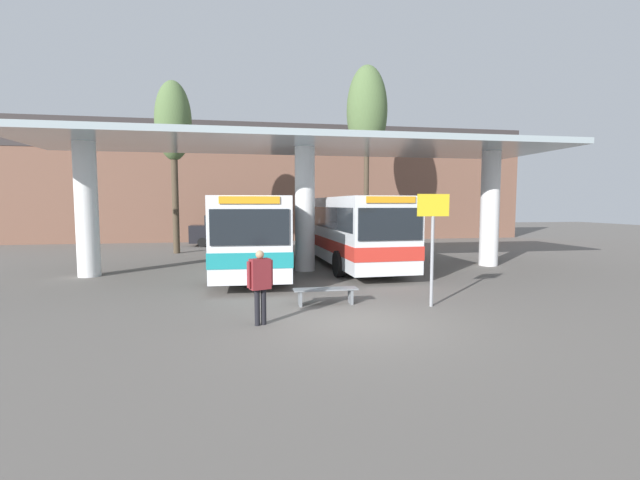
{
  "coord_description": "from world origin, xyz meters",
  "views": [
    {
      "loc": [
        -2.51,
        -9.72,
        2.81
      ],
      "look_at": [
        0.0,
        4.46,
        1.6
      ],
      "focal_mm": 24.0,
      "sensor_mm": 36.0,
      "label": 1
    }
  ],
  "objects_px": {
    "transit_bus_center_bay": "(346,227)",
    "poplar_tree_behind_right": "(367,113)",
    "info_sign_platform": "(433,227)",
    "waiting_bench_near_pillar": "(326,292)",
    "poplar_tree_behind_left": "(173,124)",
    "parked_car_street": "(225,231)",
    "pedestrian_waiting": "(260,280)",
    "transit_bus_left_bay": "(253,230)"
  },
  "relations": [
    {
      "from": "poplar_tree_behind_right",
      "to": "poplar_tree_behind_left",
      "type": "bearing_deg",
      "value": -172.42
    },
    {
      "from": "transit_bus_center_bay",
      "to": "poplar_tree_behind_left",
      "type": "height_order",
      "value": "poplar_tree_behind_left"
    },
    {
      "from": "poplar_tree_behind_left",
      "to": "transit_bus_left_bay",
      "type": "bearing_deg",
      "value": -59.51
    },
    {
      "from": "poplar_tree_behind_left",
      "to": "parked_car_street",
      "type": "relative_size",
      "value": 2.12
    },
    {
      "from": "poplar_tree_behind_left",
      "to": "poplar_tree_behind_right",
      "type": "bearing_deg",
      "value": 7.58
    },
    {
      "from": "pedestrian_waiting",
      "to": "poplar_tree_behind_left",
      "type": "height_order",
      "value": "poplar_tree_behind_left"
    },
    {
      "from": "poplar_tree_behind_right",
      "to": "parked_car_street",
      "type": "relative_size",
      "value": 2.55
    },
    {
      "from": "waiting_bench_near_pillar",
      "to": "poplar_tree_behind_right",
      "type": "relative_size",
      "value": 0.16
    },
    {
      "from": "info_sign_platform",
      "to": "transit_bus_center_bay",
      "type": "bearing_deg",
      "value": 92.31
    },
    {
      "from": "poplar_tree_behind_left",
      "to": "pedestrian_waiting",
      "type": "bearing_deg",
      "value": -74.97
    },
    {
      "from": "transit_bus_center_bay",
      "to": "poplar_tree_behind_right",
      "type": "relative_size",
      "value": 0.99
    },
    {
      "from": "transit_bus_left_bay",
      "to": "poplar_tree_behind_right",
      "type": "relative_size",
      "value": 0.92
    },
    {
      "from": "info_sign_platform",
      "to": "parked_car_street",
      "type": "xyz_separation_m",
      "value": [
        -6.37,
        18.8,
        -1.2
      ]
    },
    {
      "from": "transit_bus_center_bay",
      "to": "pedestrian_waiting",
      "type": "distance_m",
      "value": 10.63
    },
    {
      "from": "waiting_bench_near_pillar",
      "to": "parked_car_street",
      "type": "bearing_deg",
      "value": 101.06
    },
    {
      "from": "parked_car_street",
      "to": "waiting_bench_near_pillar",
      "type": "bearing_deg",
      "value": -78.08
    },
    {
      "from": "transit_bus_left_bay",
      "to": "transit_bus_center_bay",
      "type": "xyz_separation_m",
      "value": [
        4.32,
        1.27,
        0.01
      ]
    },
    {
      "from": "transit_bus_left_bay",
      "to": "parked_car_street",
      "type": "distance_m",
      "value": 11.57
    },
    {
      "from": "transit_bus_center_bay",
      "to": "waiting_bench_near_pillar",
      "type": "height_order",
      "value": "transit_bus_center_bay"
    },
    {
      "from": "transit_bus_center_bay",
      "to": "poplar_tree_behind_right",
      "type": "distance_m",
      "value": 10.64
    },
    {
      "from": "waiting_bench_near_pillar",
      "to": "info_sign_platform",
      "type": "bearing_deg",
      "value": -13.99
    },
    {
      "from": "info_sign_platform",
      "to": "poplar_tree_behind_left",
      "type": "xyz_separation_m",
      "value": [
        -8.88,
        14.55,
        5.07
      ]
    },
    {
      "from": "transit_bus_left_bay",
      "to": "transit_bus_center_bay",
      "type": "relative_size",
      "value": 0.94
    },
    {
      "from": "info_sign_platform",
      "to": "pedestrian_waiting",
      "type": "relative_size",
      "value": 1.76
    },
    {
      "from": "transit_bus_center_bay",
      "to": "waiting_bench_near_pillar",
      "type": "bearing_deg",
      "value": 70.57
    },
    {
      "from": "info_sign_platform",
      "to": "poplar_tree_behind_left",
      "type": "distance_m",
      "value": 17.78
    },
    {
      "from": "parked_car_street",
      "to": "info_sign_platform",
      "type": "bearing_deg",
      "value": -70.44
    },
    {
      "from": "info_sign_platform",
      "to": "pedestrian_waiting",
      "type": "xyz_separation_m",
      "value": [
        -4.7,
        -1.02,
        -1.12
      ]
    },
    {
      "from": "pedestrian_waiting",
      "to": "parked_car_street",
      "type": "height_order",
      "value": "parked_car_street"
    },
    {
      "from": "waiting_bench_near_pillar",
      "to": "poplar_tree_behind_right",
      "type": "distance_m",
      "value": 18.38
    },
    {
      "from": "parked_car_street",
      "to": "transit_bus_left_bay",
      "type": "bearing_deg",
      "value": -80.68
    },
    {
      "from": "pedestrian_waiting",
      "to": "parked_car_street",
      "type": "bearing_deg",
      "value": 73.05
    },
    {
      "from": "transit_bus_left_bay",
      "to": "info_sign_platform",
      "type": "bearing_deg",
      "value": 124.6
    },
    {
      "from": "waiting_bench_near_pillar",
      "to": "transit_bus_left_bay",
      "type": "bearing_deg",
      "value": 105.4
    },
    {
      "from": "transit_bus_center_bay",
      "to": "info_sign_platform",
      "type": "xyz_separation_m",
      "value": [
        0.35,
        -8.66,
        0.45
      ]
    },
    {
      "from": "pedestrian_waiting",
      "to": "poplar_tree_behind_right",
      "type": "distance_m",
      "value": 20.18
    },
    {
      "from": "transit_bus_left_bay",
      "to": "pedestrian_waiting",
      "type": "bearing_deg",
      "value": 92.08
    },
    {
      "from": "info_sign_platform",
      "to": "parked_car_street",
      "type": "bearing_deg",
      "value": 108.71
    },
    {
      "from": "poplar_tree_behind_left",
      "to": "parked_car_street",
      "type": "xyz_separation_m",
      "value": [
        2.52,
        4.26,
        -6.27
      ]
    },
    {
      "from": "info_sign_platform",
      "to": "waiting_bench_near_pillar",
      "type": "bearing_deg",
      "value": 166.01
    },
    {
      "from": "info_sign_platform",
      "to": "parked_car_street",
      "type": "distance_m",
      "value": 19.89
    },
    {
      "from": "transit_bus_center_bay",
      "to": "poplar_tree_behind_right",
      "type": "xyz_separation_m",
      "value": [
        3.15,
        7.45,
        6.92
      ]
    }
  ]
}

